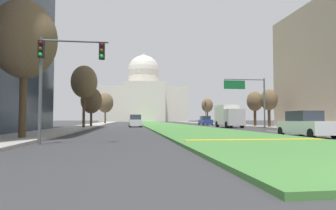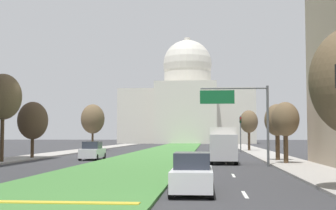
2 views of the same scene
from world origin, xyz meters
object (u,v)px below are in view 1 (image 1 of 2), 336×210
street_tree_right_mid (269,100)px  street_tree_left_mid (84,82)px  overhead_guide_sign (249,92)px  street_tree_left_distant (105,103)px  sedan_lead_stopped (305,125)px  capitol_building (144,97)px  street_tree_right_distant (207,106)px  street_tree_left_near (24,40)px  box_truck_delivery (229,116)px  street_tree_right_far (255,102)px  sedan_distant (205,121)px  sedan_midblock (135,121)px  street_tree_left_far (91,101)px  traffic_light_far_right (206,110)px  traffic_light_near_left (59,66)px

street_tree_right_mid → street_tree_left_mid: bearing=-179.5°
overhead_guide_sign → street_tree_left_distant: size_ratio=0.89×
street_tree_right_mid → sedan_lead_stopped: size_ratio=1.19×
capitol_building → street_tree_right_distant: 67.06m
street_tree_left_near → box_truck_delivery: bearing=47.5°
street_tree_right_far → street_tree_left_distant: street_tree_left_distant is taller
capitol_building → sedan_distant: (8.08, -79.67, -10.25)m
street_tree_right_far → sedan_lead_stopped: bearing=-106.6°
sedan_midblock → street_tree_left_mid: bearing=-136.0°
street_tree_left_far → street_tree_right_far: 24.96m
sedan_lead_stopped → sedan_distant: 36.64m
capitol_building → box_truck_delivery: 95.66m
sedan_lead_stopped → street_tree_right_far: bearing=73.4°
street_tree_left_mid → street_tree_right_far: (24.87, 4.78, -2.03)m
street_tree_left_near → street_tree_right_mid: size_ratio=1.55×
traffic_light_far_right → street_tree_right_mid: 26.75m
traffic_light_near_left → overhead_guide_sign: (18.74, 21.33, 0.85)m
street_tree_right_mid → sedan_midblock: street_tree_right_mid is taller
street_tree_left_distant → box_truck_delivery: 36.16m
street_tree_left_mid → sedan_lead_stopped: bearing=-48.0°
sedan_midblock → sedan_distant: (13.66, 10.60, -0.03)m
street_tree_right_distant → sedan_midblock: (-17.85, -24.68, -3.59)m
sedan_distant → street_tree_left_far: bearing=-154.0°
traffic_light_far_right → street_tree_left_near: 52.54m
traffic_light_far_right → street_tree_right_distant: street_tree_right_distant is taller
sedan_midblock → box_truck_delivery: bearing=-19.6°
street_tree_left_far → sedan_midblock: size_ratio=1.26×
overhead_guide_sign → street_tree_left_far: size_ratio=1.09×
street_tree_right_distant → sedan_distant: 15.13m
street_tree_left_mid → street_tree_right_far: size_ratio=1.47×
traffic_light_near_left → sedan_midblock: 30.30m
street_tree_left_near → street_tree_right_far: bearing=44.5°
street_tree_left_mid → sedan_distant: size_ratio=1.77×
capitol_building → traffic_light_far_right: 71.04m
traffic_light_far_right → overhead_guide_sign: overhead_guide_sign is taller
street_tree_left_mid → traffic_light_far_right: bearing=49.6°
overhead_guide_sign → street_tree_left_near: bearing=-140.1°
street_tree_left_mid → sedan_midblock: bearing=44.0°
traffic_light_far_right → sedan_midblock: traffic_light_far_right is taller
street_tree_right_far → sedan_midblock: street_tree_right_far is taller
overhead_guide_sign → street_tree_right_far: size_ratio=1.19×
street_tree_left_mid → traffic_light_near_left: bearing=-84.4°
sedan_distant → box_truck_delivery: bearing=-92.5°
street_tree_left_near → capitol_building: bearing=83.8°
box_truck_delivery → sedan_lead_stopped: bearing=-95.3°
street_tree_left_distant → street_tree_right_distant: street_tree_left_distant is taller
traffic_light_near_left → sedan_midblock: size_ratio=1.10×
traffic_light_near_left → street_tree_right_mid: 32.70m
street_tree_left_near → street_tree_right_distant: size_ratio=1.33×
traffic_light_far_right → sedan_lead_stopped: size_ratio=1.16×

